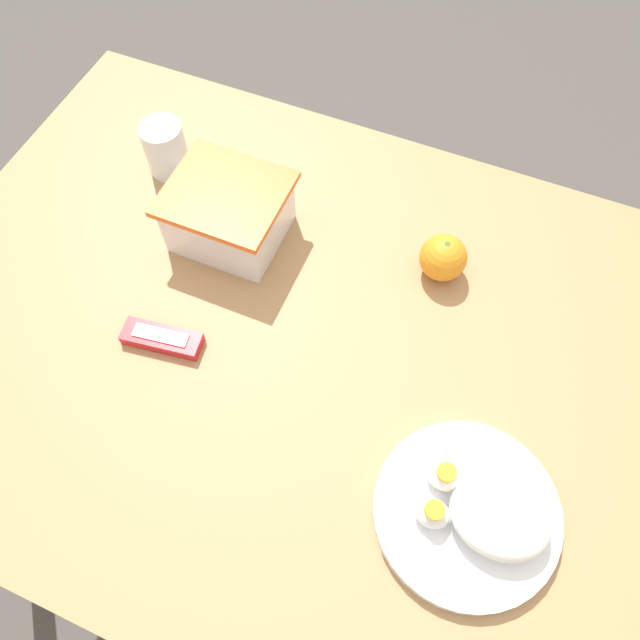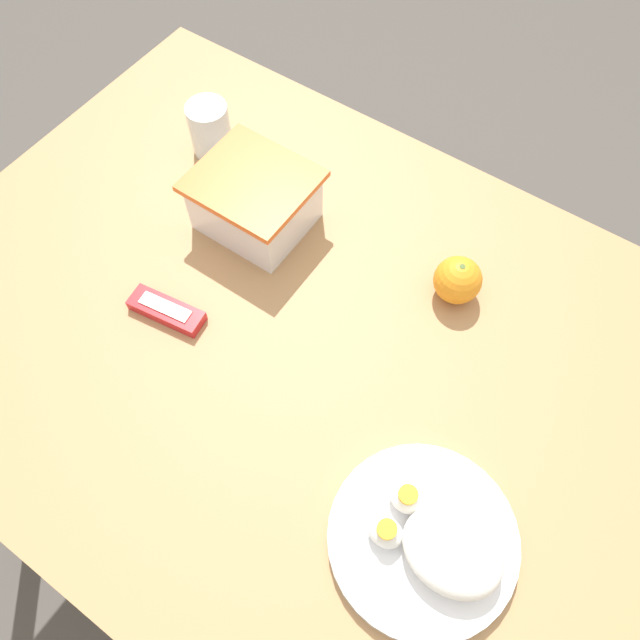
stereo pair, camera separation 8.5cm
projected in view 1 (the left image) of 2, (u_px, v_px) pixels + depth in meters
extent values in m
plane|color=#4C4742|center=(322.00, 486.00, 1.51)|extent=(10.00, 10.00, 0.00)
cube|color=#AD7F51|center=(324.00, 355.00, 0.88)|extent=(1.23, 0.85, 0.03)
cylinder|color=#936C45|center=(163.00, 211.00, 1.47)|extent=(0.05, 0.05, 0.71)
cube|color=white|center=(229.00, 215.00, 0.92)|extent=(0.15, 0.14, 0.09)
cube|color=beige|center=(230.00, 221.00, 0.93)|extent=(0.14, 0.12, 0.06)
cube|color=orange|center=(225.00, 194.00, 0.88)|extent=(0.17, 0.15, 0.01)
ellipsoid|color=gray|center=(207.00, 195.00, 0.93)|extent=(0.05, 0.04, 0.03)
ellipsoid|color=gray|center=(232.00, 204.00, 0.92)|extent=(0.05, 0.05, 0.03)
ellipsoid|color=gray|center=(257.00, 214.00, 0.91)|extent=(0.06, 0.05, 0.02)
sphere|color=orange|center=(443.00, 258.00, 0.90)|extent=(0.07, 0.07, 0.07)
cylinder|color=#4C662D|center=(447.00, 244.00, 0.87)|extent=(0.01, 0.01, 0.00)
cylinder|color=white|center=(466.00, 512.00, 0.75)|extent=(0.22, 0.22, 0.02)
ellipsoid|color=white|center=(500.00, 518.00, 0.71)|extent=(0.12, 0.10, 0.05)
ellipsoid|color=white|center=(432.00, 513.00, 0.72)|extent=(0.04, 0.03, 0.03)
cylinder|color=#F4A823|center=(435.00, 510.00, 0.71)|extent=(0.02, 0.02, 0.01)
ellipsoid|color=white|center=(444.00, 476.00, 0.74)|extent=(0.04, 0.03, 0.03)
cylinder|color=#F4A823|center=(447.00, 472.00, 0.73)|extent=(0.02, 0.02, 0.01)
cube|color=red|center=(162.00, 339.00, 0.86)|extent=(0.11, 0.05, 0.02)
cube|color=white|center=(160.00, 335.00, 0.85)|extent=(0.08, 0.03, 0.00)
cylinder|color=silver|center=(166.00, 149.00, 0.99)|extent=(0.07, 0.07, 0.09)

